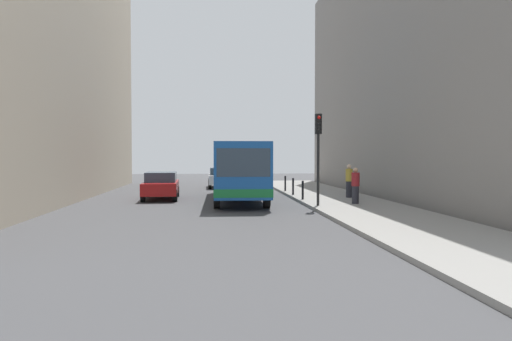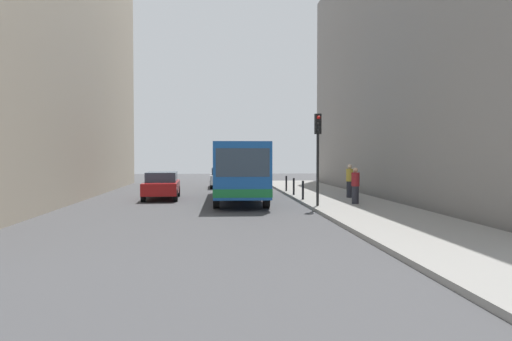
{
  "view_description": "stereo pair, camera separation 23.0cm",
  "coord_description": "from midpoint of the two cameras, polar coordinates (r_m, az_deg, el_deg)",
  "views": [
    {
      "loc": [
        -1.24,
        -22.38,
        2.41
      ],
      "look_at": [
        0.99,
        1.28,
        1.65
      ],
      "focal_mm": 33.89,
      "sensor_mm": 36.0,
      "label": 1
    },
    {
      "loc": [
        -1.01,
        -22.4,
        2.41
      ],
      "look_at": [
        0.99,
        1.28,
        1.65
      ],
      "focal_mm": 33.89,
      "sensor_mm": 36.0,
      "label": 2
    }
  ],
  "objects": [
    {
      "name": "traffic_light",
      "position": [
        21.72,
        7.62,
        3.38
      ],
      "size": [
        0.28,
        0.33,
        4.1
      ],
      "color": "black",
      "rests_on": "sidewalk"
    },
    {
      "name": "building_left",
      "position": [
        28.97,
        -26.46,
        13.45
      ],
      "size": [
        7.0,
        32.0,
        16.68
      ],
      "primitive_type": "cube",
      "color": "#B2A38C",
      "rests_on": "ground"
    },
    {
      "name": "bus",
      "position": [
        25.82,
        -1.78,
        0.31
      ],
      "size": [
        2.73,
        11.07,
        3.0
      ],
      "rotation": [
        0.0,
        0.0,
        3.12
      ],
      "color": "#19519E",
      "rests_on": "ground"
    },
    {
      "name": "pedestrian_mid_sidewalk",
      "position": [
        26.13,
        11.23,
        -1.22
      ],
      "size": [
        0.38,
        0.38,
        1.77
      ],
      "rotation": [
        0.0,
        0.0,
        4.71
      ],
      "color": "#26262D",
      "rests_on": "sidewalk"
    },
    {
      "name": "pedestrian_near_signal",
      "position": [
        22.94,
        11.93,
        -1.78
      ],
      "size": [
        0.38,
        0.38,
        1.67
      ],
      "rotation": [
        0.0,
        0.0,
        6.1
      ],
      "color": "#26262D",
      "rests_on": "sidewalk"
    },
    {
      "name": "building_right",
      "position": [
        29.76,
        20.87,
        12.27
      ],
      "size": [
        7.0,
        32.0,
        15.73
      ],
      "primitive_type": "cube",
      "color": "gray",
      "rests_on": "ground"
    },
    {
      "name": "ground_plane",
      "position": [
        22.55,
        -1.94,
        -4.31
      ],
      "size": [
        80.0,
        80.0,
        0.0
      ],
      "primitive_type": "plane",
      "color": "#424244"
    },
    {
      "name": "car_behind_bus",
      "position": [
        35.8,
        -3.78,
        -0.78
      ],
      "size": [
        1.88,
        4.41,
        1.48
      ],
      "rotation": [
        0.0,
        0.0,
        3.15
      ],
      "color": "silver",
      "rests_on": "ground"
    },
    {
      "name": "bollard_mid",
      "position": [
        27.65,
        4.72,
        -1.88
      ],
      "size": [
        0.11,
        0.11,
        0.95
      ],
      "primitive_type": "cylinder",
      "color": "black",
      "rests_on": "sidewalk"
    },
    {
      "name": "car_beside_bus",
      "position": [
        26.95,
        -10.83,
        -1.66
      ],
      "size": [
        1.98,
        4.46,
        1.48
      ],
      "rotation": [
        0.0,
        0.0,
        3.18
      ],
      "color": "maroon",
      "rests_on": "ground"
    },
    {
      "name": "bollard_near",
      "position": [
        24.8,
        5.83,
        -2.31
      ],
      "size": [
        0.11,
        0.11,
        0.95
      ],
      "primitive_type": "cylinder",
      "color": "black",
      "rests_on": "sidewalk"
    },
    {
      "name": "bollard_far",
      "position": [
        30.51,
        3.81,
        -1.53
      ],
      "size": [
        0.11,
        0.11,
        0.95
      ],
      "primitive_type": "cylinder",
      "color": "black",
      "rests_on": "sidewalk"
    },
    {
      "name": "sidewalk",
      "position": [
        23.44,
        11.39,
        -3.93
      ],
      "size": [
        4.4,
        40.0,
        0.15
      ],
      "primitive_type": "cube",
      "color": "gray",
      "rests_on": "ground"
    }
  ]
}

